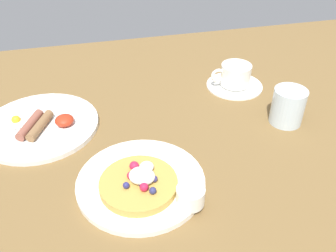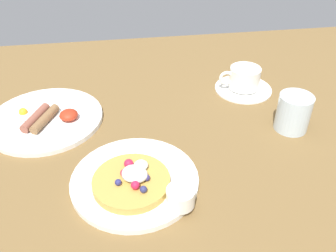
{
  "view_description": "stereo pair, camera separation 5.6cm",
  "coord_description": "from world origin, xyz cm",
  "px_view_note": "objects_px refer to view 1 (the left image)",
  "views": [
    {
      "loc": [
        -11.09,
        -57.13,
        49.31
      ],
      "look_at": [
        3.45,
        2.76,
        4.0
      ],
      "focal_mm": 38.72,
      "sensor_mm": 36.0,
      "label": 1
    },
    {
      "loc": [
        -5.58,
        -58.21,
        49.31
      ],
      "look_at": [
        3.45,
        2.76,
        4.0
      ],
      "focal_mm": 38.72,
      "sensor_mm": 36.0,
      "label": 2
    }
  ],
  "objects_px": {
    "syrup_ramekin": "(190,196)",
    "water_glass": "(288,106)",
    "breakfast_plate": "(40,126)",
    "coffee_cup": "(235,74)",
    "coffee_saucer": "(234,85)",
    "pancake_plate": "(141,182)"
  },
  "relations": [
    {
      "from": "coffee_cup",
      "to": "coffee_saucer",
      "type": "bearing_deg",
      "value": -0.75
    },
    {
      "from": "syrup_ramekin",
      "to": "water_glass",
      "type": "relative_size",
      "value": 0.59
    },
    {
      "from": "pancake_plate",
      "to": "water_glass",
      "type": "xyz_separation_m",
      "value": [
        0.36,
        0.12,
        0.04
      ]
    },
    {
      "from": "water_glass",
      "to": "coffee_cup",
      "type": "bearing_deg",
      "value": 106.48
    },
    {
      "from": "pancake_plate",
      "to": "water_glass",
      "type": "height_order",
      "value": "water_glass"
    },
    {
      "from": "breakfast_plate",
      "to": "coffee_cup",
      "type": "relative_size",
      "value": 2.42
    },
    {
      "from": "coffee_saucer",
      "to": "coffee_cup",
      "type": "relative_size",
      "value": 1.37
    },
    {
      "from": "pancake_plate",
      "to": "coffee_saucer",
      "type": "relative_size",
      "value": 1.61
    },
    {
      "from": "syrup_ramekin",
      "to": "coffee_cup",
      "type": "relative_size",
      "value": 0.46
    },
    {
      "from": "breakfast_plate",
      "to": "coffee_cup",
      "type": "height_order",
      "value": "coffee_cup"
    },
    {
      "from": "water_glass",
      "to": "breakfast_plate",
      "type": "bearing_deg",
      "value": 168.79
    },
    {
      "from": "coffee_cup",
      "to": "water_glass",
      "type": "distance_m",
      "value": 0.19
    },
    {
      "from": "syrup_ramekin",
      "to": "breakfast_plate",
      "type": "xyz_separation_m",
      "value": [
        -0.27,
        0.31,
        -0.02
      ]
    },
    {
      "from": "breakfast_plate",
      "to": "coffee_saucer",
      "type": "distance_m",
      "value": 0.51
    },
    {
      "from": "syrup_ramekin",
      "to": "coffee_saucer",
      "type": "xyz_separation_m",
      "value": [
        0.24,
        0.38,
        -0.03
      ]
    },
    {
      "from": "coffee_saucer",
      "to": "syrup_ramekin",
      "type": "bearing_deg",
      "value": -122.04
    },
    {
      "from": "breakfast_plate",
      "to": "coffee_cup",
      "type": "xyz_separation_m",
      "value": [
        0.5,
        0.07,
        0.03
      ]
    },
    {
      "from": "syrup_ramekin",
      "to": "coffee_cup",
      "type": "xyz_separation_m",
      "value": [
        0.24,
        0.38,
        0.01
      ]
    },
    {
      "from": "syrup_ramekin",
      "to": "coffee_saucer",
      "type": "height_order",
      "value": "syrup_ramekin"
    },
    {
      "from": "syrup_ramekin",
      "to": "breakfast_plate",
      "type": "bearing_deg",
      "value": 130.84
    },
    {
      "from": "breakfast_plate",
      "to": "coffee_saucer",
      "type": "xyz_separation_m",
      "value": [
        0.5,
        0.07,
        -0.0
      ]
    },
    {
      "from": "pancake_plate",
      "to": "breakfast_plate",
      "type": "relative_size",
      "value": 0.92
    }
  ]
}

